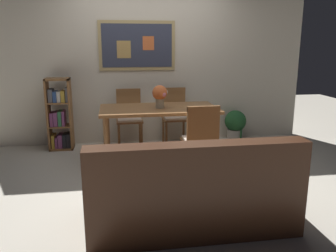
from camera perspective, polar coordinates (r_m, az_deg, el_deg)
The scene contains 10 objects.
ground_plane at distance 4.48m, azimuth -1.16°, elevation -7.42°, with size 12.00×12.00×0.00m, color beige.
wall_back_with_painting at distance 5.68m, azimuth -3.35°, elevation 10.51°, with size 5.20×0.14×2.60m.
dining_table at distance 4.73m, azimuth -1.50°, elevation 1.91°, with size 1.59×0.84×0.75m.
dining_chair_far_right at distance 5.52m, azimuth 1.08°, elevation 2.40°, with size 0.40×0.41×0.91m.
dining_chair_far_left at distance 5.42m, azimuth -6.46°, elevation 2.10°, with size 0.40×0.41×0.91m.
dining_chair_near_right at distance 4.10m, azimuth 5.44°, elevation -1.60°, with size 0.40×0.41×0.91m.
leather_couch at distance 3.12m, azimuth 3.84°, elevation -10.93°, with size 1.80×0.84×0.84m.
bookshelf at distance 5.52m, azimuth -17.46°, elevation 1.52°, with size 0.36×0.28×1.10m.
potted_ivy at distance 5.88m, azimuth 11.08°, elevation 0.28°, with size 0.36×0.36×0.57m.
flower_vase at distance 4.64m, azimuth -1.34°, elevation 5.25°, with size 0.21×0.20×0.31m.
Camera 1 is at (-0.56, -4.15, 1.60)m, focal length 36.84 mm.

